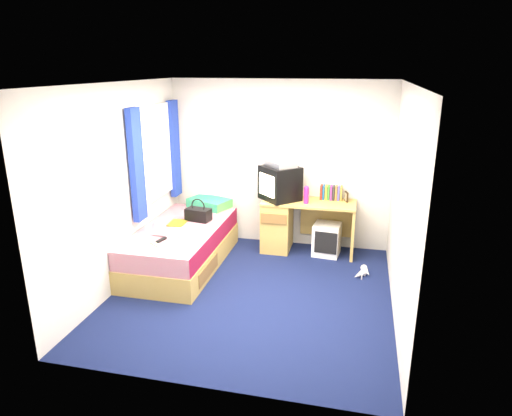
% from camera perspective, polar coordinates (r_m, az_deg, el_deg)
% --- Properties ---
extents(ground, '(3.40, 3.40, 0.00)m').
position_cam_1_polar(ground, '(5.49, -0.49, -10.59)').
color(ground, '#0C1438').
rests_on(ground, ground).
extents(room_shell, '(3.40, 3.40, 3.40)m').
position_cam_1_polar(room_shell, '(4.97, -0.54, 4.34)').
color(room_shell, white).
rests_on(room_shell, ground).
extents(bed, '(1.01, 2.00, 0.54)m').
position_cam_1_polar(bed, '(6.18, -9.22, -4.74)').
color(bed, tan).
rests_on(bed, ground).
extents(pillow, '(0.69, 0.56, 0.13)m').
position_cam_1_polar(pillow, '(6.85, -5.85, 0.62)').
color(pillow, teal).
rests_on(pillow, bed).
extents(desk, '(1.30, 0.55, 0.75)m').
position_cam_1_polar(desk, '(6.58, 4.18, -1.87)').
color(desk, tan).
rests_on(desk, ground).
extents(storage_cube, '(0.40, 0.40, 0.45)m').
position_cam_1_polar(storage_cube, '(6.53, 8.84, -3.88)').
color(storage_cube, white).
rests_on(storage_cube, ground).
extents(crt_tv, '(0.65, 0.65, 0.48)m').
position_cam_1_polar(crt_tv, '(6.44, 3.00, 3.13)').
color(crt_tv, black).
rests_on(crt_tv, desk).
extents(vcr, '(0.50, 0.51, 0.08)m').
position_cam_1_polar(vcr, '(6.38, 3.08, 5.57)').
color(vcr, '#BCBBBE').
rests_on(vcr, crt_tv).
extents(book_row, '(0.31, 0.13, 0.20)m').
position_cam_1_polar(book_row, '(6.55, 9.38, 1.91)').
color(book_row, maroon).
rests_on(book_row, desk).
extents(picture_frame, '(0.06, 0.12, 0.14)m').
position_cam_1_polar(picture_frame, '(6.50, 11.24, 1.40)').
color(picture_frame, black).
rests_on(picture_frame, desk).
extents(pink_water_bottle, '(0.09, 0.09, 0.22)m').
position_cam_1_polar(pink_water_bottle, '(6.31, 6.30, 1.54)').
color(pink_water_bottle, '#F1227A').
rests_on(pink_water_bottle, desk).
extents(aerosol_can, '(0.06, 0.06, 0.19)m').
position_cam_1_polar(aerosol_can, '(6.50, 5.27, 1.92)').
color(aerosol_can, white).
rests_on(aerosol_can, desk).
extents(handbag, '(0.36, 0.24, 0.31)m').
position_cam_1_polar(handbag, '(6.28, -7.22, -0.76)').
color(handbag, black).
rests_on(handbag, bed).
extents(towel, '(0.36, 0.33, 0.10)m').
position_cam_1_polar(towel, '(5.72, -8.07, -3.07)').
color(towel, silver).
rests_on(towel, bed).
extents(magazine, '(0.22, 0.29, 0.01)m').
position_cam_1_polar(magazine, '(6.23, -9.80, -1.85)').
color(magazine, yellow).
rests_on(magazine, bed).
extents(water_bottle, '(0.20, 0.08, 0.07)m').
position_cam_1_polar(water_bottle, '(5.81, -11.88, -3.11)').
color(water_bottle, white).
rests_on(water_bottle, bed).
extents(colour_swatch_fan, '(0.21, 0.17, 0.01)m').
position_cam_1_polar(colour_swatch_fan, '(5.54, -12.32, -4.51)').
color(colour_swatch_fan, yellow).
rests_on(colour_swatch_fan, bed).
extents(remote_control, '(0.09, 0.17, 0.02)m').
position_cam_1_polar(remote_control, '(5.66, -11.77, -3.93)').
color(remote_control, black).
rests_on(remote_control, bed).
extents(window_assembly, '(0.11, 1.42, 1.40)m').
position_cam_1_polar(window_assembly, '(6.32, -12.41, 6.47)').
color(window_assembly, silver).
rests_on(window_assembly, room_shell).
extents(white_heels, '(0.26, 0.35, 0.09)m').
position_cam_1_polar(white_heels, '(6.04, 13.21, -7.91)').
color(white_heels, white).
rests_on(white_heels, ground).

